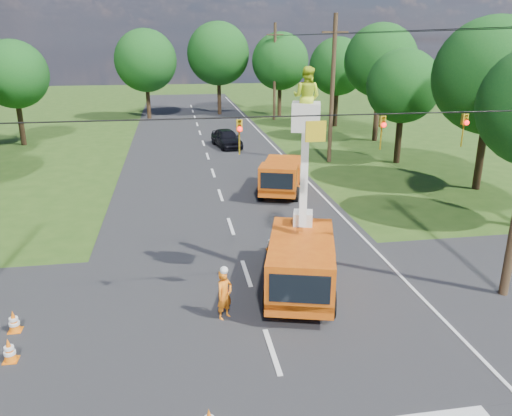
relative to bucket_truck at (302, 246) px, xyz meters
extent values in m
plane|color=#2B4B16|center=(-1.69, 16.54, -1.66)|extent=(140.00, 140.00, 0.00)
cube|color=black|center=(-1.69, 16.54, -1.66)|extent=(12.00, 100.00, 0.06)
cube|color=black|center=(-1.69, -1.46, -1.66)|extent=(56.00, 10.00, 0.07)
cube|color=silver|center=(3.91, 16.54, -1.66)|extent=(0.12, 90.00, 0.02)
cube|color=#D95D0F|center=(0.04, 0.14, -0.98)|extent=(3.51, 6.01, 0.42)
cube|color=#D95D0F|center=(-0.50, -1.82, -0.25)|extent=(2.43, 2.10, 1.42)
cube|color=black|center=(-0.72, -2.59, -0.20)|extent=(1.74, 0.53, 0.90)
cube|color=#D95D0F|center=(0.24, 0.86, -0.39)|extent=(3.07, 3.96, 0.94)
cylinder|color=black|center=(-1.40, -1.33, -1.23)|extent=(0.52, 0.92, 0.87)
cylinder|color=black|center=(0.52, -1.86, -1.23)|extent=(0.52, 0.92, 0.87)
cylinder|color=black|center=(-0.44, 2.13, -1.23)|extent=(0.52, 0.92, 0.87)
cylinder|color=black|center=(1.47, 1.60, -1.23)|extent=(0.52, 0.92, 0.87)
cube|color=silver|center=(0.52, 1.87, 0.32)|extent=(0.87, 0.87, 0.52)
cube|color=silver|center=(0.38, 1.37, 2.40)|extent=(0.59, 1.29, 4.09)
cube|color=silver|center=(0.11, 0.41, 4.33)|extent=(1.10, 1.10, 0.90)
imported|color=#C6E526|center=(0.11, 0.41, 4.95)|extent=(1.17, 1.12, 1.89)
cube|color=#D95D0F|center=(1.87, 11.76, -1.02)|extent=(3.55, 5.72, 0.40)
cube|color=#D95D0F|center=(1.27, 9.93, -0.32)|extent=(2.35, 2.06, 1.34)
cube|color=black|center=(1.03, 9.21, -0.28)|extent=(1.63, 0.58, 0.85)
cube|color=#D95D0F|center=(2.10, 12.44, -0.46)|extent=(3.04, 3.81, 0.90)
cylinder|color=black|center=(0.45, 10.44, -1.25)|extent=(0.53, 0.87, 0.82)
cylinder|color=black|center=(2.24, 9.85, -1.25)|extent=(0.53, 0.87, 0.82)
cylinder|color=black|center=(1.51, 13.67, -1.25)|extent=(0.53, 0.87, 0.82)
cylinder|color=black|center=(3.30, 13.08, -1.25)|extent=(0.53, 0.87, 0.82)
imported|color=orange|center=(-2.80, -1.42, -0.84)|extent=(0.71, 0.69, 1.64)
imported|color=black|center=(0.11, 24.84, -0.92)|extent=(2.53, 4.60, 1.48)
cone|color=orange|center=(-0.36, 3.51, -1.28)|extent=(0.36, 0.36, 0.70)
cube|color=orange|center=(-0.36, 3.51, -1.62)|extent=(0.38, 0.38, 0.04)
cylinder|color=white|center=(-0.36, 3.51, -1.22)|extent=(0.26, 0.26, 0.09)
cylinder|color=white|center=(-0.36, 3.51, -1.37)|extent=(0.31, 0.31, 0.09)
cone|color=orange|center=(1.88, 7.13, -1.28)|extent=(0.36, 0.36, 0.70)
cube|color=orange|center=(1.88, 7.13, -1.62)|extent=(0.38, 0.38, 0.04)
cylinder|color=white|center=(1.88, 7.13, -1.22)|extent=(0.26, 0.26, 0.09)
cylinder|color=white|center=(1.88, 7.13, -1.37)|extent=(0.31, 0.31, 0.09)
cone|color=orange|center=(-8.80, -2.70, -1.28)|extent=(0.36, 0.36, 0.70)
cube|color=orange|center=(-8.80, -2.70, -1.62)|extent=(0.38, 0.38, 0.04)
cylinder|color=white|center=(-8.80, -2.70, -1.22)|extent=(0.26, 0.26, 0.09)
cylinder|color=white|center=(-8.80, -2.70, -1.37)|extent=(0.31, 0.31, 0.09)
cone|color=orange|center=(-9.11, -1.17, -1.28)|extent=(0.36, 0.36, 0.70)
cube|color=orange|center=(-9.11, -1.17, -1.62)|extent=(0.38, 0.38, 0.04)
cylinder|color=white|center=(-9.11, -1.17, -1.22)|extent=(0.26, 0.26, 0.09)
cylinder|color=white|center=(-9.11, -1.17, -1.37)|extent=(0.31, 0.31, 0.09)
cone|color=orange|center=(2.97, 12.59, -1.28)|extent=(0.36, 0.36, 0.70)
cube|color=orange|center=(2.97, 12.59, -1.62)|extent=(0.38, 0.38, 0.04)
cylinder|color=white|center=(2.97, 12.59, -1.22)|extent=(0.26, 0.26, 0.09)
cylinder|color=white|center=(2.97, 12.59, -1.37)|extent=(0.31, 0.31, 0.09)
cylinder|color=#4C3823|center=(6.81, 18.54, 3.34)|extent=(0.30, 0.30, 10.00)
cube|color=#4C3823|center=(6.81, 18.54, 7.14)|extent=(1.80, 0.12, 0.12)
cylinder|color=#4C3823|center=(6.81, 38.54, 3.34)|extent=(0.30, 0.30, 10.00)
cube|color=#4C3823|center=(6.81, 38.54, 7.14)|extent=(1.80, 0.12, 0.12)
cylinder|color=black|center=(-2.19, -1.46, 4.64)|extent=(18.00, 0.04, 0.04)
cube|color=gold|center=(-0.09, -1.46, 4.19)|extent=(0.60, 0.05, 0.60)
imported|color=gold|center=(-2.29, -1.46, 4.09)|extent=(0.16, 0.20, 1.00)
sphere|color=#FF0C0C|center=(-2.29, -1.58, 4.34)|extent=(0.14, 0.14, 0.14)
imported|color=gold|center=(1.91, -1.46, 4.09)|extent=(0.16, 0.20, 1.00)
sphere|color=#FF0C0C|center=(1.91, -1.58, 4.34)|extent=(0.14, 0.14, 0.14)
imported|color=gold|center=(4.51, -1.46, 4.09)|extent=(0.16, 0.20, 1.00)
sphere|color=#FF0C0C|center=(4.51, -1.58, 4.34)|extent=(0.14, 0.14, 0.14)
cylinder|color=#382616|center=(-16.49, 28.54, 0.36)|extent=(0.44, 0.44, 4.05)
sphere|color=#144C18|center=(-16.49, 28.54, 4.04)|extent=(5.40, 5.40, 5.40)
cylinder|color=#382616|center=(13.31, 10.54, 0.62)|extent=(0.44, 0.44, 4.58)
sphere|color=#144C18|center=(13.31, 10.54, 4.78)|extent=(6.40, 6.40, 6.40)
cylinder|color=#382616|center=(11.51, 17.54, 0.23)|extent=(0.44, 0.44, 3.78)
sphere|color=#144C18|center=(11.51, 17.54, 3.67)|extent=(5.00, 5.00, 5.00)
cylinder|color=#382616|center=(13.11, 25.54, 0.71)|extent=(0.44, 0.44, 4.75)
sphere|color=#144C18|center=(13.11, 25.54, 5.03)|extent=(6.00, 6.00, 6.00)
cylinder|color=#382616|center=(12.11, 33.54, 0.40)|extent=(0.44, 0.44, 4.14)
sphere|color=#144C18|center=(12.11, 33.54, 4.16)|extent=(5.60, 5.60, 5.60)
cylinder|color=#382616|center=(-6.69, 41.54, 0.54)|extent=(0.44, 0.44, 4.40)
sphere|color=#144C18|center=(-6.69, 41.54, 4.54)|extent=(6.60, 6.60, 6.60)
cylinder|color=#382616|center=(1.31, 43.54, 0.76)|extent=(0.44, 0.44, 4.84)
sphere|color=#144C18|center=(1.31, 43.54, 5.16)|extent=(7.00, 7.00, 7.00)
cylinder|color=#382616|center=(7.81, 40.54, 0.49)|extent=(0.44, 0.44, 4.31)
sphere|color=#144C18|center=(7.81, 40.54, 4.41)|extent=(6.20, 6.20, 6.20)
camera|label=1|loc=(-4.09, -15.18, 6.68)|focal=35.00mm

